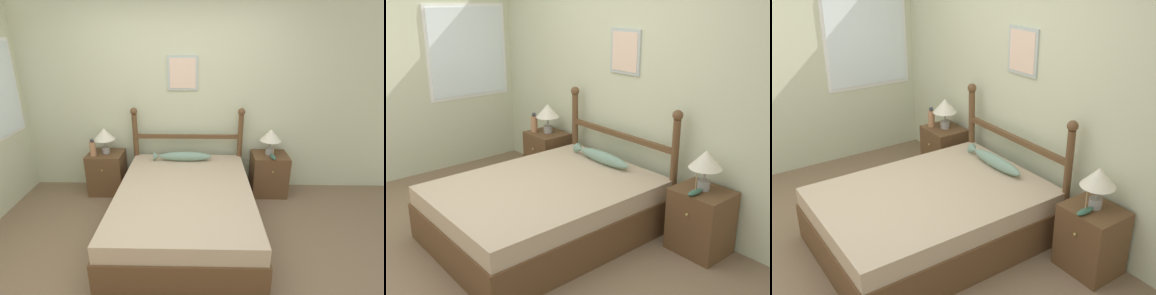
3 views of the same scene
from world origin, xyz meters
TOP-DOWN VIEW (x-y plane):
  - ground_plane at (0.00, 0.00)m, footprint 16.00×16.00m
  - wall_back at (0.00, 1.73)m, footprint 6.40×0.08m
  - bed at (0.10, 0.63)m, footprint 1.47×1.96m
  - headboard at (0.10, 1.58)m, footprint 1.49×0.10m
  - nightstand_left at (-1.00, 1.47)m, footprint 0.46×0.41m
  - nightstand_right at (1.19, 1.47)m, footprint 0.46×0.41m
  - table_lamp_left at (-0.99, 1.48)m, footprint 0.28×0.28m
  - table_lamp_right at (1.18, 1.49)m, footprint 0.28×0.28m
  - bottle at (-1.12, 1.38)m, footprint 0.08×0.08m
  - model_boat at (1.20, 1.35)m, footprint 0.06×0.18m
  - fish_pillow at (0.04, 1.39)m, footprint 0.75×0.12m

SIDE VIEW (x-z plane):
  - ground_plane at x=0.00m, z-range 0.00..0.00m
  - bed at x=0.10m, z-range 0.00..0.50m
  - nightstand_left at x=-1.00m, z-range 0.00..0.56m
  - nightstand_right at x=1.19m, z-range 0.00..0.56m
  - fish_pillow at x=0.04m, z-range 0.50..0.62m
  - model_boat at x=1.20m, z-range 0.50..0.68m
  - headboard at x=0.10m, z-range 0.07..1.23m
  - bottle at x=-1.12m, z-range 0.55..0.79m
  - table_lamp_left at x=-0.99m, z-range 0.64..0.99m
  - table_lamp_right at x=1.18m, z-range 0.64..0.99m
  - wall_back at x=0.00m, z-range 0.00..2.55m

